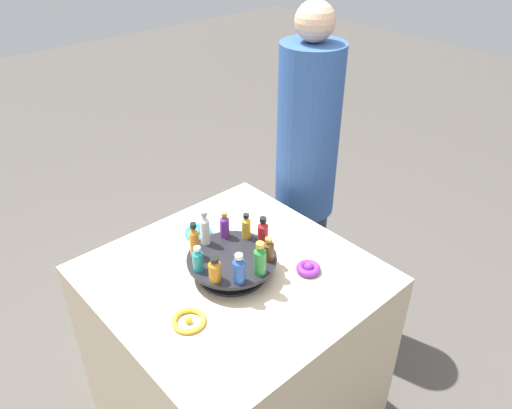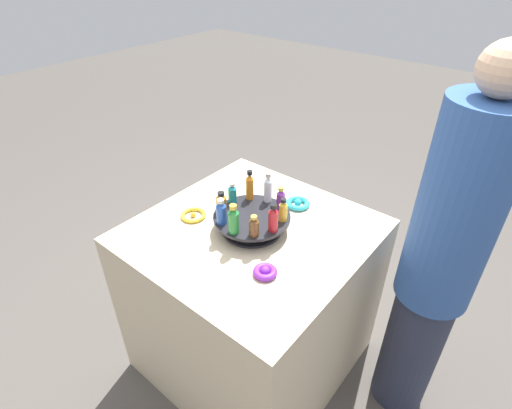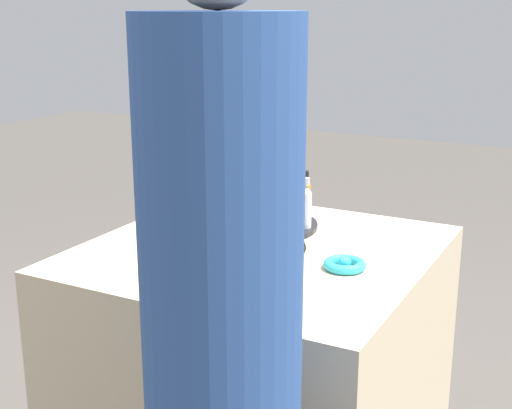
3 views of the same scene
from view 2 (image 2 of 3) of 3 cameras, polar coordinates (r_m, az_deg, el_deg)
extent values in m
plane|color=#4C4742|center=(2.16, -0.46, -20.48)|extent=(12.00, 12.00, 0.00)
cube|color=beige|center=(1.85, -0.52, -13.35)|extent=(0.86, 0.86, 0.79)
cylinder|color=black|center=(1.58, -0.59, -3.44)|extent=(0.24, 0.24, 0.01)
cylinder|color=black|center=(1.56, -0.60, -2.62)|extent=(0.12, 0.12, 0.05)
cylinder|color=black|center=(1.55, -0.60, -1.75)|extent=(0.30, 0.30, 0.01)
cylinder|color=orange|center=(1.62, -0.89, 2.27)|extent=(0.03, 0.03, 0.09)
cone|color=orange|center=(1.59, -0.91, 3.99)|extent=(0.03, 0.03, 0.02)
cylinder|color=black|center=(1.58, -0.92, 4.57)|extent=(0.02, 0.02, 0.02)
cylinder|color=teal|center=(1.60, -3.39, 1.30)|extent=(0.03, 0.03, 0.06)
cone|color=teal|center=(1.58, -3.44, 2.50)|extent=(0.03, 0.03, 0.01)
cylinder|color=silver|center=(1.58, -3.45, 2.90)|extent=(0.02, 0.02, 0.01)
cylinder|color=#AD6B19|center=(1.55, -4.96, -0.01)|extent=(0.04, 0.04, 0.06)
cone|color=#AD6B19|center=(1.53, -5.03, 1.16)|extent=(0.04, 0.04, 0.01)
cylinder|color=black|center=(1.53, -5.05, 1.56)|extent=(0.03, 0.03, 0.01)
cylinder|color=#234CAD|center=(1.49, -4.97, -1.43)|extent=(0.04, 0.04, 0.07)
cone|color=#234CAD|center=(1.46, -5.05, 0.02)|extent=(0.04, 0.04, 0.02)
cylinder|color=silver|center=(1.45, -5.08, 0.51)|extent=(0.03, 0.03, 0.01)
cylinder|color=#288438|center=(1.44, -3.21, -2.60)|extent=(0.04, 0.04, 0.08)
cone|color=#288438|center=(1.41, -3.28, -0.92)|extent=(0.04, 0.04, 0.02)
cylinder|color=gold|center=(1.40, -3.30, -0.35)|extent=(0.03, 0.03, 0.02)
cylinder|color=brown|center=(1.43, -0.29, -3.44)|extent=(0.04, 0.04, 0.06)
cone|color=brown|center=(1.40, -0.30, -2.25)|extent=(0.03, 0.03, 0.01)
cylinder|color=#B79338|center=(1.40, -0.30, -1.85)|extent=(0.02, 0.02, 0.01)
cylinder|color=#B21E23|center=(1.44, 2.47, -2.41)|extent=(0.04, 0.04, 0.08)
cone|color=#B21E23|center=(1.41, 2.52, -0.79)|extent=(0.03, 0.03, 0.02)
cylinder|color=black|center=(1.41, 2.54, -0.25)|extent=(0.02, 0.02, 0.01)
cylinder|color=gold|center=(1.50, 3.89, -1.16)|extent=(0.03, 0.03, 0.07)
cone|color=gold|center=(1.48, 3.95, 0.16)|extent=(0.03, 0.03, 0.02)
cylinder|color=black|center=(1.47, 3.97, 0.60)|extent=(0.02, 0.02, 0.01)
cylinder|color=#702D93|center=(1.56, 3.54, 0.47)|extent=(0.03, 0.03, 0.07)
cone|color=#702D93|center=(1.54, 3.59, 1.81)|extent=(0.03, 0.03, 0.02)
cylinder|color=gold|center=(1.53, 3.61, 2.26)|extent=(0.02, 0.02, 0.01)
cylinder|color=silver|center=(1.60, 1.71, 1.92)|extent=(0.03, 0.03, 0.09)
cone|color=silver|center=(1.57, 1.75, 3.64)|extent=(0.03, 0.03, 0.02)
cylinder|color=#B2B2B7|center=(1.56, 1.76, 4.22)|extent=(0.02, 0.02, 0.02)
torus|color=purple|center=(1.38, 1.31, -9.61)|extent=(0.08, 0.08, 0.02)
sphere|color=purple|center=(1.38, 1.31, -9.46)|extent=(0.03, 0.03, 0.03)
torus|color=#2DB7CC|center=(1.72, 5.99, 0.16)|extent=(0.10, 0.10, 0.02)
sphere|color=#2DB7CC|center=(1.72, 6.00, 0.29)|extent=(0.03, 0.03, 0.03)
torus|color=gold|center=(1.67, -8.96, -1.52)|extent=(0.10, 0.10, 0.02)
sphere|color=gold|center=(1.66, -8.97, -1.42)|extent=(0.02, 0.02, 0.02)
cylinder|color=#282D42|center=(1.89, 21.24, -18.44)|extent=(0.22, 0.22, 0.65)
cylinder|color=#2D5193|center=(1.44, 26.89, -0.85)|extent=(0.26, 0.26, 0.74)
sphere|color=#D8AD89|center=(1.27, 32.26, 16.05)|extent=(0.16, 0.16, 0.16)
camera|label=1|loc=(1.62, -60.31, 24.25)|focal=35.00mm
camera|label=3|loc=(1.96, 61.15, 5.99)|focal=50.00mm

